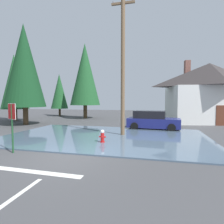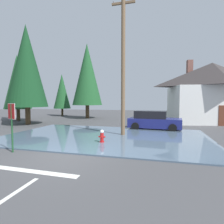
# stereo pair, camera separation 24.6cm
# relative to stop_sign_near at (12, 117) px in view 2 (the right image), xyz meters

# --- Properties ---
(ground_plane) EXTENTS (80.00, 80.00, 0.10)m
(ground_plane) POSITION_rel_stop_sign_near_xyz_m (2.68, 0.14, -1.72)
(ground_plane) COLOR #424244
(flood_puddle) EXTENTS (13.59, 8.69, 0.07)m
(flood_puddle) POSITION_rel_stop_sign_near_xyz_m (3.11, 4.75, -1.63)
(flood_puddle) COLOR #4C6075
(flood_puddle) RESTS_ON ground
(lane_stop_bar) EXTENTS (4.06, 0.38, 0.01)m
(lane_stop_bar) POSITION_rel_stop_sign_near_xyz_m (2.23, -1.78, -1.66)
(lane_stop_bar) COLOR silver
(lane_stop_bar) RESTS_ON ground
(stop_sign_near) EXTENTS (0.69, 0.33, 2.33)m
(stop_sign_near) POSITION_rel_stop_sign_near_xyz_m (0.00, 0.00, 0.00)
(stop_sign_near) COLOR #1E4C28
(stop_sign_near) RESTS_ON ground
(fire_hydrant) EXTENTS (0.40, 0.34, 0.79)m
(fire_hydrant) POSITION_rel_stop_sign_near_xyz_m (3.53, 2.87, -1.28)
(fire_hydrant) COLOR red
(fire_hydrant) RESTS_ON ground
(utility_pole) EXTENTS (1.60, 0.28, 9.62)m
(utility_pole) POSITION_rel_stop_sign_near_xyz_m (4.24, 5.44, 3.32)
(utility_pole) COLOR brown
(utility_pole) RESTS_ON ground
(house) EXTENTS (10.06, 7.52, 7.17)m
(house) POSITION_rel_stop_sign_near_xyz_m (12.21, 15.61, 1.79)
(house) COLOR silver
(house) RESTS_ON ground
(parked_car) EXTENTS (4.50, 2.35, 1.60)m
(parked_car) POSITION_rel_stop_sign_near_xyz_m (6.19, 8.99, -0.91)
(parked_car) COLOR navy
(parked_car) RESTS_ON ground
(pine_tree_tall_left) EXTENTS (4.14, 4.14, 10.34)m
(pine_tree_tall_left) POSITION_rel_stop_sign_near_xyz_m (-3.20, 16.92, 4.42)
(pine_tree_tall_left) COLOR #4C3823
(pine_tree_tall_left) RESTS_ON ground
(pine_tree_mid_left) EXTENTS (3.23, 3.23, 8.08)m
(pine_tree_mid_left) POSITION_rel_stop_sign_near_xyz_m (-10.42, 12.00, 3.08)
(pine_tree_mid_left) COLOR #4C3823
(pine_tree_mid_left) RESTS_ON ground
(pine_tree_short_left) EXTENTS (4.07, 4.07, 10.17)m
(pine_tree_short_left) POSITION_rel_stop_sign_near_xyz_m (-6.53, 8.99, 4.31)
(pine_tree_short_left) COLOR #4C3823
(pine_tree_short_left) RESTS_ON ground
(pine_tree_far_center) EXTENTS (2.69, 2.69, 6.73)m
(pine_tree_far_center) POSITION_rel_stop_sign_near_xyz_m (-8.68, 19.57, 2.29)
(pine_tree_far_center) COLOR #4C3823
(pine_tree_far_center) RESTS_ON ground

